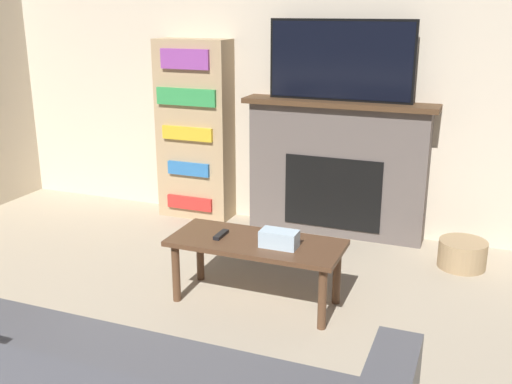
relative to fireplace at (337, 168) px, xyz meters
name	(u,v)px	position (x,y,z in m)	size (l,w,h in m)	color
wall_back	(311,61)	(-0.27, 0.14, 0.81)	(6.55, 0.06, 2.70)	beige
fireplace	(337,168)	(0.00, 0.00, 0.00)	(1.50, 0.28, 1.07)	#605651
tv	(340,61)	(0.00, -0.02, 0.83)	(1.10, 0.03, 0.60)	black
coffee_table	(256,249)	(-0.15, -1.35, -0.19)	(1.05, 0.45, 0.41)	brown
tissue_box	(279,239)	(0.01, -1.39, -0.08)	(0.22, 0.12, 0.10)	silver
remote_control	(221,235)	(-0.38, -1.36, -0.12)	(0.04, 0.15, 0.02)	black
bookshelf	(195,130)	(-1.23, -0.02, 0.22)	(0.63, 0.29, 1.51)	tan
storage_basket	(462,254)	(1.00, -0.33, -0.44)	(0.33, 0.33, 0.19)	tan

